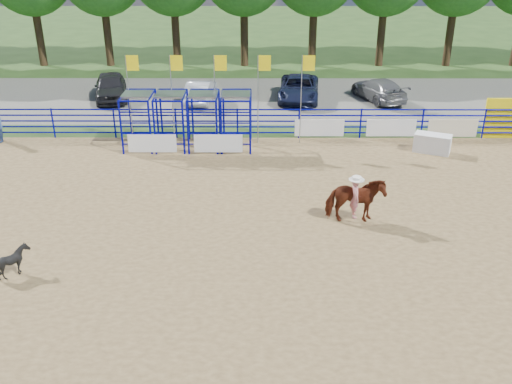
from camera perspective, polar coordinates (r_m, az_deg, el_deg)
ground at (r=19.10m, az=-2.82°, el=-4.81°), size 120.00×120.00×0.00m
arena_dirt at (r=19.10m, az=-2.82°, el=-4.78°), size 30.00×20.00×0.02m
gravel_strip at (r=34.86m, az=-1.47°, el=9.32°), size 40.00×10.00×0.01m
announcer_table at (r=27.42m, az=17.22°, el=4.68°), size 1.78×1.34×0.86m
horse_and_rider at (r=20.05m, az=9.89°, el=-0.62°), size 2.01×0.95×2.45m
calf at (r=18.48m, az=-23.08°, el=-6.36°), size 0.89×0.80×0.95m
car_a at (r=35.61m, az=-14.31°, el=10.18°), size 2.78×4.78×1.53m
car_b at (r=34.18m, az=-5.57°, el=10.01°), size 1.71×4.01×1.29m
car_c at (r=34.53m, az=4.30°, el=10.30°), size 2.78×5.19×1.39m
car_d at (r=35.17m, az=12.16°, el=10.01°), size 3.11×4.79×1.29m
perimeter_fence at (r=18.74m, az=-2.87°, el=-2.82°), size 30.10×20.10×1.50m
chute_assembly at (r=26.83m, az=-6.05°, el=7.08°), size 19.32×2.41×4.20m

